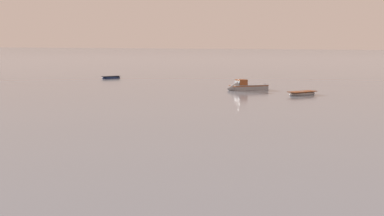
{
  "coord_description": "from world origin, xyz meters",
  "views": [
    {
      "loc": [
        14.23,
        2.73,
        6.89
      ],
      "look_at": [
        -4.5,
        47.17,
        0.78
      ],
      "focal_mm": 50.38,
      "sensor_mm": 36.0,
      "label": 1
    }
  ],
  "objects": [
    {
      "name": "rowboat_moored_1",
      "position": [
        -36.97,
        86.58,
        0.15
      ],
      "size": [
        2.96,
        3.71,
        0.57
      ],
      "rotation": [
        0.0,
        0.0,
        4.15
      ],
      "color": "navy",
      "rests_on": "ground"
    },
    {
      "name": "motorboat_moored_1",
      "position": [
        -8.01,
        73.66,
        0.34
      ],
      "size": [
        5.65,
        5.51,
        2.23
      ],
      "rotation": [
        0.0,
        0.0,
        3.9
      ],
      "color": "gray",
      "rests_on": "ground"
    },
    {
      "name": "rowboat_moored_0",
      "position": [
        0.87,
        70.21,
        0.18
      ],
      "size": [
        3.55,
        4.36,
        0.67
      ],
      "rotation": [
        0.0,
        0.0,
        0.99
      ],
      "color": "gray",
      "rests_on": "ground"
    }
  ]
}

